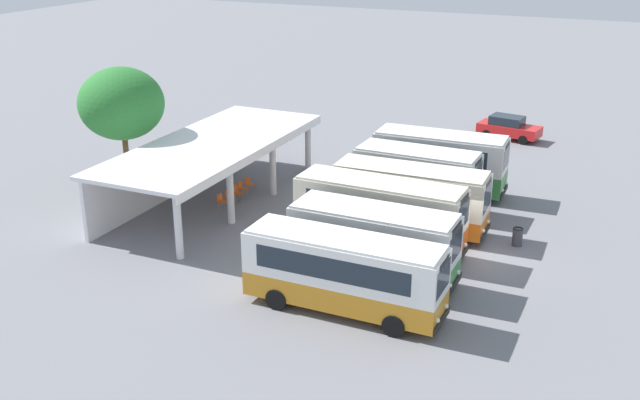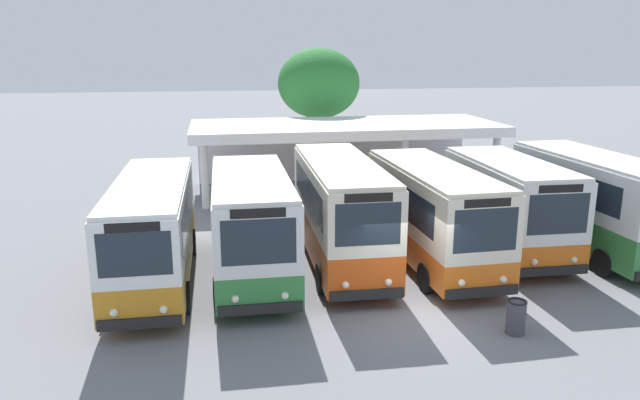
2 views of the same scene
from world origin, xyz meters
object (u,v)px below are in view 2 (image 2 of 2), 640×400
Objects in this scene: city_bus_second_in_row at (252,222)px; litter_bin_apron at (516,317)px; city_bus_fifth_blue at (508,203)px; city_bus_far_end_green at (593,200)px; city_bus_fourth_amber at (432,211)px; waiting_chair_second_from_end at (346,184)px; waiting_chair_fifth_seat at (390,182)px; city_bus_nearest_orange at (153,227)px; waiting_chair_middle_seat at (361,184)px; city_bus_middle_cream at (341,208)px; waiting_chair_end_by_column at (331,185)px; waiting_chair_fourth_seat at (375,183)px.

litter_bin_apron is (6.26, -5.00, -1.36)m from city_bus_second_in_row.
city_bus_fifth_blue is 0.89× the size of city_bus_far_end_green.
city_bus_fourth_amber is 9.01× the size of waiting_chair_second_from_end.
waiting_chair_fifth_seat is at bearing 54.03° from city_bus_second_in_row.
litter_bin_apron is (-2.65, -5.87, -1.36)m from city_bus_fifth_blue.
city_bus_fifth_blue is 7.33× the size of litter_bin_apron.
city_bus_nearest_orange is 14.86m from city_bus_far_end_green.
waiting_chair_middle_seat is (0.74, -0.05, 0.00)m from waiting_chair_second_from_end.
city_bus_fifth_blue is (5.94, 0.06, -0.09)m from city_bus_middle_cream.
city_bus_nearest_orange is 11.91m from city_bus_fifth_blue.
city_bus_fifth_blue is 3.00m from city_bus_far_end_green.
waiting_chair_end_by_column is at bearing 53.69° from city_bus_nearest_orange.
city_bus_far_end_green is at bearing -62.49° from waiting_chair_fourth_seat.
waiting_chair_middle_seat is (3.03, 9.42, -1.38)m from city_bus_middle_cream.
city_bus_fifth_blue reaches higher than waiting_chair_fourth_seat.
litter_bin_apron reaches higher than waiting_chair_fifth_seat.
city_bus_fifth_blue reaches higher than waiting_chair_second_from_end.
waiting_chair_second_from_end is (0.74, -0.04, 0.00)m from waiting_chair_end_by_column.
city_bus_fourth_amber is (8.91, 0.18, 0.04)m from city_bus_nearest_orange.
city_bus_far_end_green is at bearing -53.24° from waiting_chair_end_by_column.
waiting_chair_fifth_seat is (10.45, 10.18, -1.24)m from city_bus_nearest_orange.
city_bus_second_in_row is at bearing -125.97° from waiting_chair_fifth_seat.
waiting_chair_middle_seat and waiting_chair_fourth_seat have the same top height.
city_bus_middle_cream is 1.07× the size of city_bus_far_end_green.
city_bus_fifth_blue is 6.58m from litter_bin_apron.
city_bus_second_in_row is 8.02× the size of litter_bin_apron.
waiting_chair_middle_seat is (8.97, 10.11, -1.24)m from city_bus_nearest_orange.
waiting_chair_fourth_seat is 0.96× the size of litter_bin_apron.
city_bus_middle_cream is 9.31× the size of waiting_chair_end_by_column.
waiting_chair_fourth_seat and waiting_chair_fifth_seat have the same top height.
city_bus_far_end_green is at bearing 2.21° from city_bus_second_in_row.
city_bus_middle_cream is 10.60m from waiting_chair_fifth_seat.
city_bus_middle_cream reaches higher than litter_bin_apron.
city_bus_second_in_row is 3.08m from city_bus_middle_cream.
city_bus_fifth_blue reaches higher than waiting_chair_fifth_seat.
waiting_chair_middle_seat is (0.06, 9.93, -1.29)m from city_bus_fourth_amber.
waiting_chair_second_from_end is (8.23, 10.15, -1.24)m from city_bus_nearest_orange.
litter_bin_apron is at bearing -89.00° from waiting_chair_middle_seat.
city_bus_fourth_amber reaches higher than waiting_chair_end_by_column.
city_bus_fifth_blue is 7.67× the size of waiting_chair_fifth_seat.
waiting_chair_end_by_column is at bearing 176.71° from waiting_chair_second_from_end.
waiting_chair_fourth_seat is at bearing 56.91° from city_bus_second_in_row.
city_bus_far_end_green reaches higher than city_bus_fifth_blue.
city_bus_fifth_blue is 10.17m from waiting_chair_second_from_end.
city_bus_far_end_green is at bearing -2.25° from city_bus_middle_cream.
waiting_chair_end_by_column is 1.00× the size of waiting_chair_second_from_end.
waiting_chair_middle_seat is at bearing -171.37° from waiting_chair_fourth_seat.
litter_bin_apron reaches higher than waiting_chair_second_from_end.
waiting_chair_second_from_end and waiting_chair_middle_seat have the same top height.
waiting_chair_fifth_seat is (2.22, 0.03, 0.00)m from waiting_chair_second_from_end.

